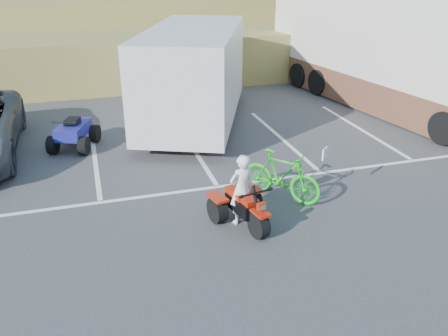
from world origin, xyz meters
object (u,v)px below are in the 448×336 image
object	(u,v)px
rider	(242,190)
rv_motorhome	(389,58)
cargo_trailer	(194,74)
quad_atv_blue	(76,147)
red_trike_atv	(245,225)
quad_atv_green	(179,140)
green_dirt_bike	(281,176)

from	to	relation	value
rider	rv_motorhome	bearing A→B (deg)	-152.56
cargo_trailer	rv_motorhome	world-z (taller)	rv_motorhome
rider	cargo_trailer	world-z (taller)	cargo_trailer
cargo_trailer	quad_atv_blue	size ratio (longest dim) A/B	4.78
rv_motorhome	cargo_trailer	bearing A→B (deg)	170.93
rider	cargo_trailer	size ratio (longest dim) A/B	0.21
red_trike_atv	rv_motorhome	world-z (taller)	rv_motorhome
rider	quad_atv_blue	world-z (taller)	rider
rider	quad_atv_green	distance (m)	5.08
quad_atv_blue	quad_atv_green	xyz separation A→B (m)	(2.95, -0.24, 0.00)
cargo_trailer	red_trike_atv	bearing A→B (deg)	-71.88
rider	quad_atv_blue	size ratio (longest dim) A/B	1.03
rider	red_trike_atv	bearing A→B (deg)	90.00
green_dirt_bike	cargo_trailer	distance (m)	5.74
quad_atv_green	rv_motorhome	bearing A→B (deg)	30.94
rv_motorhome	red_trike_atv	bearing A→B (deg)	-148.86
cargo_trailer	rv_motorhome	bearing A→B (deg)	23.47
cargo_trailer	rider	bearing A→B (deg)	-72.28
red_trike_atv	quad_atv_blue	xyz separation A→B (m)	(-3.23, 5.40, 0.00)
rider	rv_motorhome	xyz separation A→B (m)	(7.60, 6.43, 0.94)
cargo_trailer	quad_atv_blue	bearing A→B (deg)	-141.31
rider	quad_atv_green	world-z (taller)	rider
cargo_trailer	quad_atv_green	world-z (taller)	cargo_trailer
rider	green_dirt_bike	distance (m)	1.39
red_trike_atv	rv_motorhome	xyz separation A→B (m)	(7.57, 6.57, 1.69)
red_trike_atv	quad_atv_blue	distance (m)	6.30
rider	rv_motorhome	size ratio (longest dim) A/B	0.13
rider	quad_atv_green	xyz separation A→B (m)	(-0.25, 5.01, -0.74)
rv_motorhome	quad_atv_blue	bearing A→B (deg)	176.34
rider	quad_atv_blue	xyz separation A→B (m)	(-3.20, 5.26, -0.74)
red_trike_atv	quad_atv_green	world-z (taller)	red_trike_atv
cargo_trailer	quad_atv_green	size ratio (longest dim) A/B	5.04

